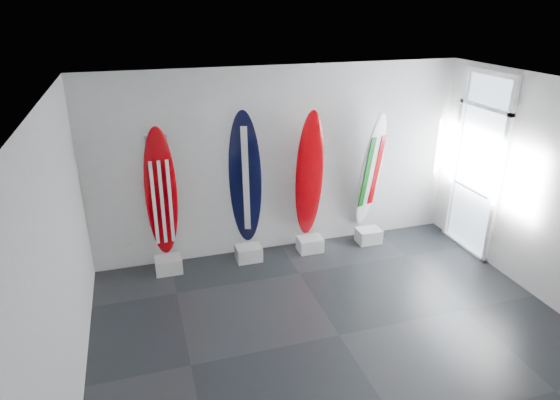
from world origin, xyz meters
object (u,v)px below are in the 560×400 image
object	(u,v)px
surfboard_swiss	(310,175)
surfboard_navy	(245,180)
surfboard_italy	(371,172)
surfboard_usa	(161,193)

from	to	relation	value
surfboard_swiss	surfboard_navy	bearing A→B (deg)	175.52
surfboard_italy	surfboard_swiss	bearing A→B (deg)	161.51
surfboard_navy	surfboard_swiss	distance (m)	1.05
surfboard_italy	surfboard_navy	bearing A→B (deg)	161.51
surfboard_usa	surfboard_navy	world-z (taller)	surfboard_navy
surfboard_navy	surfboard_swiss	xyz separation A→B (m)	(1.05, 0.00, -0.04)
surfboard_usa	surfboard_italy	size ratio (longest dim) A/B	1.00
surfboard_navy	surfboard_italy	size ratio (longest dim) A/B	1.08
surfboard_navy	surfboard_usa	bearing A→B (deg)	-160.70
surfboard_usa	surfboard_italy	xyz separation A→B (m)	(3.39, 0.00, -0.01)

